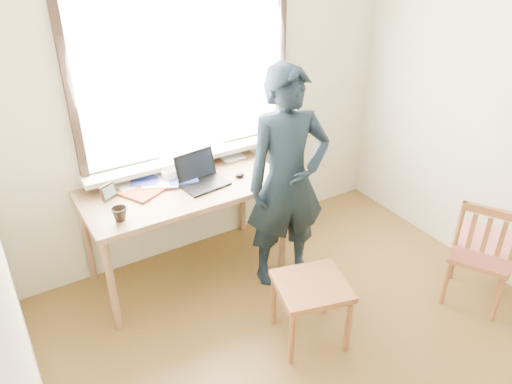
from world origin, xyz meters
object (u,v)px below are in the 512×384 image
desk (183,196)px  person (287,181)px  side_chair (483,249)px  mug_white (170,175)px  work_chair (311,292)px  laptop (201,177)px  mug_dark (120,214)px

desk → person: size_ratio=0.87×
side_chair → person: (-1.09, 1.03, 0.41)m
mug_white → work_chair: 1.43m
laptop → mug_white: laptop is taller
laptop → side_chair: laptop is taller
mug_dark → desk: bearing=22.1°
desk → work_chair: (0.42, -1.13, -0.34)m
work_chair → side_chair: (1.34, -0.35, 0.08)m
mug_dark → person: (1.24, -0.22, 0.01)m
mug_dark → person: size_ratio=0.06×
desk → mug_white: size_ratio=12.20×
mug_white → person: 0.93m
person → desk: bearing=158.9°
laptop → side_chair: (1.62, -1.45, -0.40)m
laptop → mug_dark: bearing=-164.3°
work_chair → person: size_ratio=0.32×
laptop → mug_white: bearing=140.0°
work_chair → mug_white: bearing=110.6°
mug_white → person: person is taller
side_chair → person: person is taller
mug_white → work_chair: size_ratio=0.22×
desk → side_chair: bearing=-40.0°
desk → person: bearing=-33.7°
work_chair → side_chair: size_ratio=0.62×
work_chair → side_chair: side_chair is taller
laptop → work_chair: laptop is taller
mug_white → person: (0.72, -0.58, 0.01)m
laptop → person: 0.67m
laptop → work_chair: size_ratio=0.66×
desk → person: (0.67, -0.45, 0.15)m
mug_dark → side_chair: mug_dark is taller
mug_white → mug_dark: (-0.52, -0.36, -0.00)m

